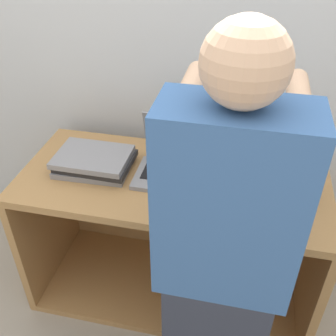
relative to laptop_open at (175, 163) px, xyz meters
name	(u,v)px	position (x,y,z in m)	size (l,w,h in m)	color
ground_plane	(159,336)	(0.00, -0.35, -0.78)	(12.00, 12.00, 0.00)	#9E9384
wall_back	(192,42)	(0.00, 0.36, 0.42)	(8.00, 0.05, 2.40)	silver
cart	(175,228)	(0.00, 0.02, -0.42)	(1.35, 0.60, 0.73)	#A87A47
laptop_open	(175,163)	(0.00, 0.00, 0.00)	(0.32, 0.30, 0.25)	gray
laptop_stack_left	(94,161)	(-0.36, -0.05, -0.01)	(0.34, 0.25, 0.08)	gray
laptop_stack_right	(258,172)	(0.35, -0.05, 0.04)	(0.34, 0.25, 0.18)	gray
person	(221,271)	(0.26, -0.55, 0.00)	(0.40, 0.52, 1.56)	#2D3342
inventory_tag	(260,161)	(0.35, -0.11, 0.14)	(0.06, 0.02, 0.01)	red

